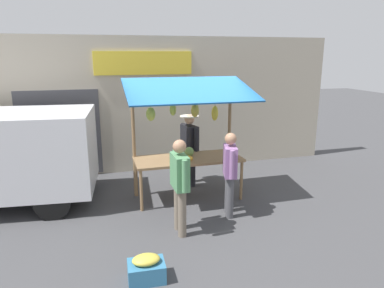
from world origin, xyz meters
TOP-DOWN VIEW (x-y plane):
  - ground_plane at (0.00, 0.00)m, footprint 40.00×40.00m
  - street_backdrop at (0.06, -2.20)m, footprint 9.00×0.30m
  - market_stall at (0.01, -0.02)m, footprint 2.50×1.46m
  - vendor_with_sunhat at (-0.23, -0.75)m, footprint 0.43×0.69m
  - shopper_with_ponytail at (0.53, 1.43)m, footprint 0.23×0.70m
  - shopper_in_grey_tee at (-0.53, 1.00)m, footprint 0.34×0.66m
  - produce_crate_near at (1.28, 2.58)m, footprint 0.51×0.38m

SIDE VIEW (x-z plane):
  - ground_plane at x=0.00m, z-range 0.00..0.00m
  - produce_crate_near at x=1.28m, z-range -0.02..0.35m
  - shopper_in_grey_tee at x=-0.53m, z-range 0.12..1.71m
  - shopper_with_ponytail at x=0.53m, z-range 0.13..1.76m
  - vendor_with_sunhat at x=-0.23m, z-range 0.15..1.81m
  - market_stall at x=0.01m, z-range 0.29..2.78m
  - street_backdrop at x=0.06m, z-range 0.00..3.40m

